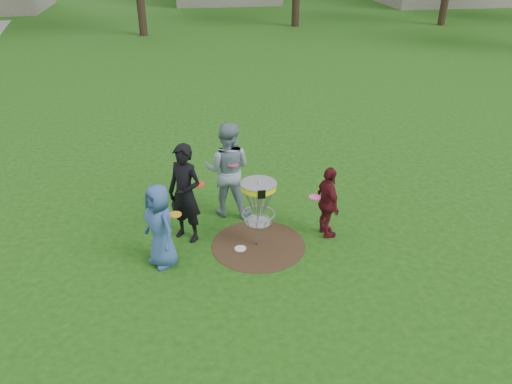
{
  "coord_description": "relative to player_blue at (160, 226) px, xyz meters",
  "views": [
    {
      "loc": [
        -1.29,
        -7.84,
        5.41
      ],
      "look_at": [
        0.0,
        0.3,
        1.0
      ],
      "focal_mm": 35.0,
      "sensor_mm": 36.0,
      "label": 1
    }
  ],
  "objects": [
    {
      "name": "player_black",
      "position": [
        0.47,
        0.77,
        0.19
      ],
      "size": [
        0.85,
        0.81,
        1.95
      ],
      "primitive_type": "imported",
      "rotation": [
        0.0,
        0.0,
        -0.67
      ],
      "color": "black",
      "rests_on": "ground"
    },
    {
      "name": "disc_on_grass",
      "position": [
        1.43,
        0.21,
        -0.78
      ],
      "size": [
        0.22,
        0.22,
        0.02
      ],
      "primitive_type": "cylinder",
      "color": "white",
      "rests_on": "ground"
    },
    {
      "name": "player_grey",
      "position": [
        1.36,
        1.6,
        0.23
      ],
      "size": [
        1.17,
        1.03,
        2.04
      ],
      "primitive_type": "imported",
      "rotation": [
        0.0,
        0.0,
        2.84
      ],
      "color": "gray",
      "rests_on": "ground"
    },
    {
      "name": "ground",
      "position": [
        1.79,
        0.28,
        -0.79
      ],
      "size": [
        100.0,
        100.0,
        0.0
      ],
      "primitive_type": "plane",
      "color": "#19470F",
      "rests_on": "ground"
    },
    {
      "name": "player_maroon",
      "position": [
        3.16,
        0.44,
        -0.06
      ],
      "size": [
        0.46,
        0.89,
        1.46
      ],
      "primitive_type": "imported",
      "rotation": [
        0.0,
        0.0,
        1.7
      ],
      "color": "#55131B",
      "rests_on": "ground"
    },
    {
      "name": "disc_golf_basket",
      "position": [
        1.79,
        0.28,
        0.23
      ],
      "size": [
        0.66,
        0.67,
        1.38
      ],
      "color": "#9EA0A5",
      "rests_on": "ground"
    },
    {
      "name": "player_blue",
      "position": [
        0.0,
        0.0,
        0.0
      ],
      "size": [
        0.82,
        0.92,
        1.57
      ],
      "primitive_type": "imported",
      "rotation": [
        0.0,
        0.0,
        -1.03
      ],
      "color": "#33548E",
      "rests_on": "ground"
    },
    {
      "name": "held_discs",
      "position": [
        1.33,
        0.62,
        0.29
      ],
      "size": [
        2.82,
        1.51,
        0.37
      ],
      "color": "orange",
      "rests_on": "ground"
    },
    {
      "name": "dirt_patch",
      "position": [
        1.79,
        0.28,
        -0.78
      ],
      "size": [
        1.8,
        1.8,
        0.01
      ],
      "primitive_type": "cylinder",
      "color": "#47331E",
      "rests_on": "ground"
    }
  ]
}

